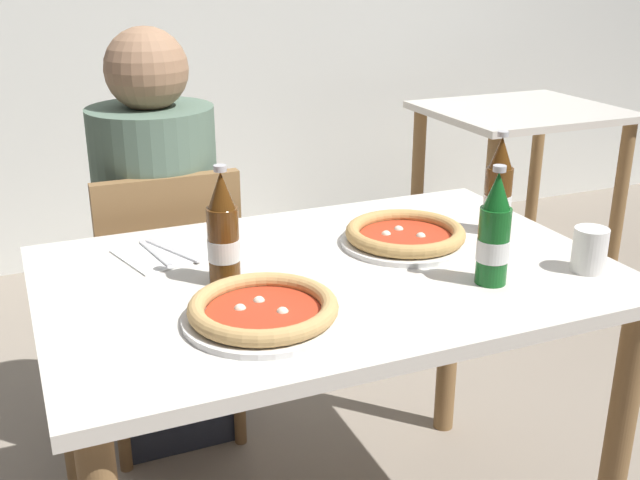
% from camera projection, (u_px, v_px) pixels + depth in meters
% --- Properties ---
extents(dining_table_main, '(1.20, 0.80, 0.75)m').
position_uv_depth(dining_table_main, '(329.00, 318.00, 1.67)').
color(dining_table_main, silver).
rests_on(dining_table_main, ground_plane).
extents(chair_behind_table, '(0.40, 0.40, 0.85)m').
position_uv_depth(chair_behind_table, '(167.00, 292.00, 2.16)').
color(chair_behind_table, olive).
rests_on(chair_behind_table, ground_plane).
extents(diner_seated, '(0.34, 0.34, 1.21)m').
position_uv_depth(diner_seated, '(161.00, 253.00, 2.17)').
color(diner_seated, '#2D3342').
rests_on(diner_seated, ground_plane).
extents(dining_table_background, '(0.80, 0.70, 0.75)m').
position_uv_depth(dining_table_background, '(519.00, 143.00, 3.39)').
color(dining_table_background, silver).
rests_on(dining_table_background, ground_plane).
extents(pizza_margherita_near, '(0.30, 0.30, 0.04)m').
position_uv_depth(pizza_margherita_near, '(263.00, 311.00, 1.39)').
color(pizza_margherita_near, white).
rests_on(pizza_margherita_near, dining_table_main).
extents(pizza_marinara_far, '(0.30, 0.30, 0.04)m').
position_uv_depth(pizza_marinara_far, '(405.00, 236.00, 1.76)').
color(pizza_marinara_far, white).
rests_on(pizza_marinara_far, dining_table_main).
extents(beer_bottle_left, '(0.07, 0.07, 0.25)m').
position_uv_depth(beer_bottle_left, '(498.00, 191.00, 1.81)').
color(beer_bottle_left, '#512D0F').
rests_on(beer_bottle_left, dining_table_main).
extents(beer_bottle_center, '(0.07, 0.07, 0.25)m').
position_uv_depth(beer_bottle_center, '(494.00, 235.00, 1.53)').
color(beer_bottle_center, '#14591E').
rests_on(beer_bottle_center, dining_table_main).
extents(beer_bottle_right, '(0.07, 0.07, 0.25)m').
position_uv_depth(beer_bottle_right, '(223.00, 234.00, 1.53)').
color(beer_bottle_right, '#512D0F').
rests_on(beer_bottle_right, dining_table_main).
extents(napkin_with_cutlery, '(0.22, 0.22, 0.01)m').
position_uv_depth(napkin_with_cutlery, '(164.00, 253.00, 1.71)').
color(napkin_with_cutlery, white).
rests_on(napkin_with_cutlery, dining_table_main).
extents(paper_cup, '(0.07, 0.07, 0.09)m').
position_uv_depth(paper_cup, '(590.00, 250.00, 1.60)').
color(paper_cup, white).
rests_on(paper_cup, dining_table_main).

